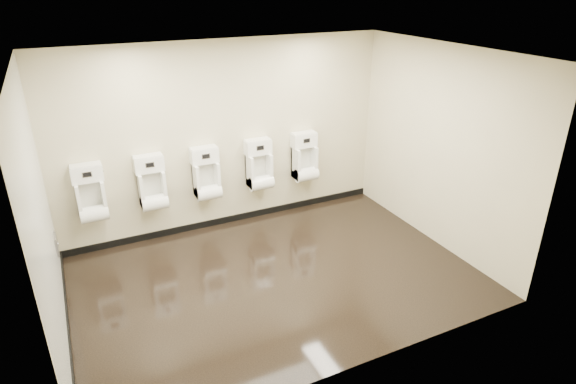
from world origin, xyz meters
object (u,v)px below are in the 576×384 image
at_px(urinal_0, 91,197).
at_px(urinal_2, 206,177).
at_px(urinal_4, 305,160).
at_px(access_panel, 56,244).
at_px(urinal_1, 152,187).
at_px(urinal_3, 259,168).

bearing_deg(urinal_0, urinal_2, 0.00).
bearing_deg(urinal_2, urinal_4, 0.00).
bearing_deg(access_panel, urinal_2, 11.16).
xyz_separation_m(access_panel, urinal_2, (2.10, 0.41, 0.38)).
bearing_deg(urinal_4, access_panel, -173.66).
xyz_separation_m(urinal_0, urinal_2, (1.59, 0.00, 0.00)).
bearing_deg(access_panel, urinal_4, 6.34).
height_order(urinal_0, urinal_1, same).
xyz_separation_m(urinal_0, urinal_1, (0.80, 0.00, 0.00)).
relative_size(access_panel, urinal_0, 0.33).
bearing_deg(urinal_2, urinal_3, 0.00).
height_order(access_panel, urinal_2, urinal_2).
xyz_separation_m(urinal_0, urinal_4, (3.22, 0.00, 0.00)).
distance_m(urinal_0, urinal_2, 1.59).
xyz_separation_m(urinal_0, urinal_3, (2.43, 0.00, 0.00)).
distance_m(urinal_1, urinal_2, 0.79).
height_order(urinal_1, urinal_4, same).
distance_m(urinal_3, urinal_4, 0.79).
bearing_deg(urinal_0, access_panel, -140.79).
bearing_deg(urinal_3, urinal_0, 180.00).
height_order(access_panel, urinal_1, urinal_1).
bearing_deg(urinal_0, urinal_1, 0.00).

